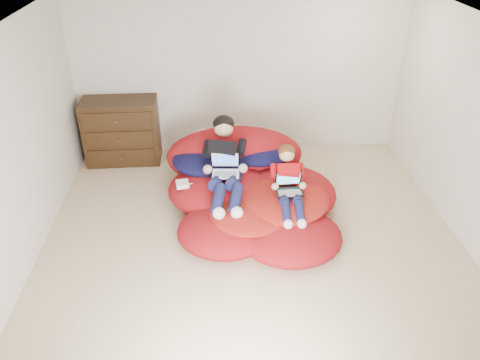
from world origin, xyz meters
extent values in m
cube|color=#C3AF8B|center=(0.00, 0.00, -0.12)|extent=(5.10, 5.10, 0.25)
cube|color=beige|center=(0.00, 2.51, 1.25)|extent=(5.10, 0.02, 2.50)
cube|color=beige|center=(0.00, -2.51, 1.25)|extent=(5.10, 0.02, 2.50)
cube|color=beige|center=(-2.51, 0.00, 1.25)|extent=(0.02, 5.10, 2.50)
cube|color=white|center=(0.00, 0.00, 2.51)|extent=(5.10, 5.10, 0.02)
cube|color=black|center=(-1.82, 2.21, 0.50)|extent=(1.11, 0.57, 0.99)
cube|color=black|center=(-1.82, 1.93, 0.20)|extent=(0.99, 0.04, 0.24)
cylinder|color=#4C3F26|center=(-1.82, 1.91, 0.20)|extent=(0.03, 0.06, 0.03)
cube|color=black|center=(-1.82, 1.93, 0.50)|extent=(0.99, 0.04, 0.24)
cylinder|color=#4C3F26|center=(-1.82, 1.91, 0.50)|extent=(0.03, 0.06, 0.03)
cube|color=black|center=(-1.82, 1.93, 0.79)|extent=(0.99, 0.04, 0.24)
cylinder|color=#4C3F26|center=(-1.82, 1.91, 0.79)|extent=(0.03, 0.06, 0.03)
ellipsoid|color=#A21217|center=(-0.34, 0.89, 0.22)|extent=(1.42, 1.27, 0.51)
ellipsoid|color=#A21217|center=(0.50, 0.76, 0.20)|extent=(1.35, 1.31, 0.49)
ellipsoid|color=#A21217|center=(0.09, 0.44, 0.18)|extent=(1.36, 1.09, 0.44)
ellipsoid|color=#A21217|center=(-0.32, 0.08, 0.14)|extent=(1.16, 1.07, 0.39)
ellipsoid|color=#A21217|center=(0.44, -0.06, 0.13)|extent=(1.22, 1.11, 0.40)
ellipsoid|color=#A21217|center=(-0.14, 1.47, 0.40)|extent=(1.94, 0.86, 0.86)
ellipsoid|color=#10103A|center=(-0.45, 1.24, 0.48)|extent=(1.11, 0.91, 0.28)
ellipsoid|color=#10103A|center=(0.22, 1.30, 0.52)|extent=(0.97, 0.68, 0.23)
ellipsoid|color=#AD2018|center=(0.41, 0.43, 0.34)|extent=(1.17, 1.17, 0.21)
ellipsoid|color=#AD2018|center=(-0.03, 0.16, 0.30)|extent=(0.98, 0.89, 0.18)
ellipsoid|color=beige|center=(-0.53, 1.61, 0.62)|extent=(0.45, 0.29, 0.29)
cube|color=black|center=(-0.29, 1.00, 0.68)|extent=(0.46, 0.56, 0.52)
sphere|color=tan|center=(-0.29, 1.18, 0.98)|extent=(0.25, 0.25, 0.25)
ellipsoid|color=black|center=(-0.29, 1.21, 1.03)|extent=(0.28, 0.27, 0.22)
cylinder|color=#141840|center=(-0.39, 0.62, 0.51)|extent=(0.25, 0.44, 0.23)
cylinder|color=#141840|center=(-0.39, 0.26, 0.48)|extent=(0.22, 0.42, 0.26)
sphere|color=white|center=(-0.39, 0.06, 0.41)|extent=(0.15, 0.15, 0.15)
cylinder|color=#141840|center=(-0.18, 0.62, 0.51)|extent=(0.25, 0.44, 0.23)
cylinder|color=#141840|center=(-0.18, 0.26, 0.48)|extent=(0.22, 0.42, 0.26)
sphere|color=white|center=(-0.18, 0.06, 0.41)|extent=(0.15, 0.15, 0.15)
cube|color=red|center=(0.47, 0.54, 0.59)|extent=(0.28, 0.33, 0.42)
sphere|color=tan|center=(0.47, 0.64, 0.84)|extent=(0.19, 0.19, 0.19)
ellipsoid|color=#502B15|center=(0.47, 0.67, 0.88)|extent=(0.22, 0.20, 0.16)
cylinder|color=#141840|center=(0.39, 0.29, 0.45)|extent=(0.13, 0.31, 0.17)
cylinder|color=#141840|center=(0.39, 0.01, 0.42)|extent=(0.11, 0.30, 0.20)
sphere|color=white|center=(0.39, -0.15, 0.37)|extent=(0.11, 0.11, 0.11)
cylinder|color=#141840|center=(0.55, 0.29, 0.45)|extent=(0.13, 0.31, 0.17)
cylinder|color=#141840|center=(0.55, 0.01, 0.42)|extent=(0.11, 0.30, 0.20)
sphere|color=white|center=(0.55, -0.15, 0.37)|extent=(0.11, 0.11, 0.11)
cube|color=white|center=(-0.29, 0.64, 0.59)|extent=(0.35, 0.26, 0.01)
cube|color=gray|center=(-0.29, 0.63, 0.60)|extent=(0.29, 0.15, 0.00)
cube|color=white|center=(-0.29, 0.80, 0.71)|extent=(0.34, 0.12, 0.22)
cube|color=#4269E1|center=(-0.29, 0.79, 0.71)|extent=(0.30, 0.09, 0.18)
cube|color=black|center=(0.47, 0.30, 0.51)|extent=(0.33, 0.24, 0.01)
cube|color=gray|center=(0.47, 0.29, 0.51)|extent=(0.28, 0.14, 0.00)
cube|color=black|center=(0.47, 0.44, 0.62)|extent=(0.33, 0.08, 0.22)
cube|color=#52AAC1|center=(0.47, 0.43, 0.63)|extent=(0.29, 0.05, 0.18)
cube|color=white|center=(-0.84, 0.72, 0.42)|extent=(0.18, 0.18, 0.06)
camera|label=1|loc=(-0.44, -4.40, 3.54)|focal=35.00mm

